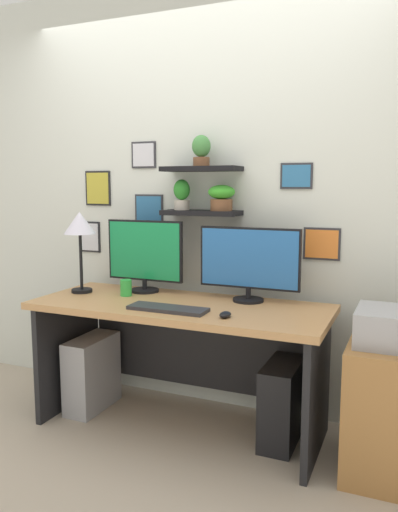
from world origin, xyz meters
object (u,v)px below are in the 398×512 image
object	(u,v)px
desk	(184,336)
monitor_left	(145,254)
printer	(398,328)
pen_cup	(126,288)
drawer_cabinet	(393,410)
computer_tower_left	(92,373)
monitor_right	(249,262)
computer_tower_right	(282,403)
desk_lamp	(80,228)
keyboard	(168,309)
computer_mouse	(225,315)

from	to	relation	value
desk	monitor_left	distance (m)	0.59
printer	pen_cup	bearing A→B (deg)	176.82
desk	drawer_cabinet	bearing A→B (deg)	-4.19
computer_tower_left	printer	bearing A→B (deg)	-1.61
desk	printer	bearing A→B (deg)	-4.19
monitor_right	computer_tower_left	world-z (taller)	monitor_right
computer_tower_right	desk_lamp	bearing A→B (deg)	-178.52
desk	monitor_right	size ratio (longest dim) A/B	2.84
pen_cup	computer_tower_right	world-z (taller)	pen_cup
keyboard	computer_tower_right	distance (m)	0.83
monitor_left	drawer_cabinet	distance (m)	1.67
monitor_right	pen_cup	bearing A→B (deg)	-167.65
monitor_right	monitor_left	bearing A→B (deg)	-180.00
drawer_cabinet	pen_cup	bearing A→B (deg)	176.82
desk_lamp	drawer_cabinet	distance (m)	2.05
computer_mouse	desk_lamp	size ratio (longest dim) A/B	0.18
keyboard	computer_tower_left	xyz separation A→B (m)	(-0.64, 0.19, -0.53)
keyboard	desk_lamp	bearing A→B (deg)	163.64
computer_mouse	computer_tower_left	size ratio (longest dim) A/B	0.19
monitor_left	drawer_cabinet	bearing A→B (deg)	-9.28
computer_tower_left	desk	bearing A→B (deg)	3.17
desk	printer	world-z (taller)	printer
monitor_left	computer_mouse	world-z (taller)	monitor_left
drawer_cabinet	monitor_right	bearing A→B (deg)	163.27
desk	drawer_cabinet	size ratio (longest dim) A/B	2.58
drawer_cabinet	computer_tower_right	xyz separation A→B (m)	(-0.57, 0.10, -0.11)
desk_lamp	monitor_left	bearing A→B (deg)	26.42
desk	keyboard	bearing A→B (deg)	-87.33
monitor_right	printer	size ratio (longest dim) A/B	1.58
desk_lamp	computer_tower_left	distance (m)	0.93
pen_cup	printer	xyz separation A→B (m)	(1.56, -0.09, -0.05)
keyboard	printer	size ratio (longest dim) A/B	1.16
monitor_right	pen_cup	xyz separation A→B (m)	(-0.73, -0.16, -0.18)
desk	desk_lamp	xyz separation A→B (m)	(-0.70, -0.02, 0.62)
monitor_right	computer_mouse	xyz separation A→B (m)	(0.00, -0.40, -0.22)
printer	computer_tower_left	size ratio (longest dim) A/B	0.82
drawer_cabinet	computer_mouse	bearing A→B (deg)	-169.20
monitor_left	computer_tower_left	size ratio (longest dim) A/B	1.11
computer_tower_left	keyboard	bearing A→B (deg)	-16.58
computer_mouse	computer_tower_right	distance (m)	0.65
desk	desk_lamp	world-z (taller)	desk_lamp
monitor_left	computer_tower_right	xyz separation A→B (m)	(0.94, -0.14, -0.76)
pen_cup	drawer_cabinet	bearing A→B (deg)	-3.18
desk_lamp	computer_tower_left	bearing A→B (deg)	-14.41
pen_cup	computer_tower_left	xyz separation A→B (m)	(-0.24, -0.04, -0.57)
computer_mouse	drawer_cabinet	distance (m)	0.94
computer_mouse	monitor_right	bearing A→B (deg)	90.36
keyboard	computer_tower_left	world-z (taller)	keyboard
keyboard	printer	distance (m)	1.16
pen_cup	computer_mouse	bearing A→B (deg)	-18.25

